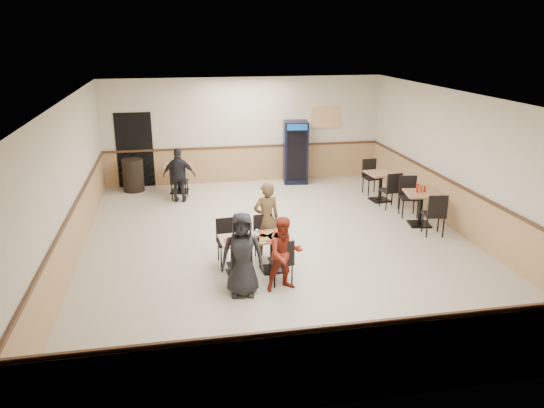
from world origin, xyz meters
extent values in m
plane|color=beige|center=(0.00, 0.00, 0.00)|extent=(10.00, 10.00, 0.00)
plane|color=silver|center=(0.00, 0.00, 3.00)|extent=(10.00, 10.00, 0.00)
plane|color=beige|center=(0.00, 5.00, 1.50)|extent=(8.00, 0.00, 8.00)
plane|color=beige|center=(0.00, -5.00, 1.50)|extent=(8.00, 0.00, 8.00)
plane|color=beige|center=(-4.00, 0.00, 1.50)|extent=(0.00, 10.00, 10.00)
plane|color=beige|center=(4.00, 0.00, 1.50)|extent=(0.00, 10.00, 10.00)
cube|color=tan|center=(0.00, 4.99, 0.50)|extent=(7.98, 0.03, 1.00)
cube|color=tan|center=(3.98, 0.00, 0.50)|extent=(0.03, 9.98, 1.00)
cube|color=#472B19|center=(0.00, 4.97, 1.03)|extent=(7.98, 0.04, 0.06)
cube|color=black|center=(-3.10, 4.98, 1.05)|extent=(1.00, 0.02, 2.10)
cube|color=orange|center=(2.40, 4.96, 1.80)|extent=(0.85, 0.02, 0.60)
cube|color=black|center=(-1.02, -1.26, 0.02)|extent=(0.44, 0.44, 0.04)
cylinder|color=black|center=(-1.02, -1.26, 0.35)|extent=(0.08, 0.08, 0.62)
cube|color=#B37D57|center=(-1.02, -1.26, 0.67)|extent=(0.69, 0.69, 0.04)
cube|color=black|center=(-0.38, -1.21, 0.02)|extent=(0.44, 0.44, 0.04)
cylinder|color=black|center=(-0.38, -1.21, 0.35)|extent=(0.08, 0.08, 0.62)
cube|color=#B37D57|center=(-0.38, -1.21, 0.67)|extent=(0.69, 0.69, 0.04)
imported|color=black|center=(-1.05, -2.04, 0.72)|extent=(0.76, 0.55, 1.44)
imported|color=maroon|center=(-0.32, -1.98, 0.65)|extent=(0.69, 0.58, 1.29)
imported|color=brown|center=(-0.35, -0.43, 0.73)|extent=(0.58, 0.43, 1.46)
imported|color=black|center=(-1.94, 3.33, 0.70)|extent=(0.87, 0.49, 1.41)
cube|color=red|center=(-1.05, -1.37, 0.69)|extent=(0.43, 0.33, 0.02)
cube|color=red|center=(-0.44, -1.10, 0.69)|extent=(0.43, 0.33, 0.02)
cube|color=red|center=(-0.37, -1.34, 0.69)|extent=(0.43, 0.33, 0.02)
cube|color=red|center=(-0.43, -1.28, 0.69)|extent=(0.43, 0.33, 0.02)
cylinder|color=silver|center=(-0.28, -1.29, 0.69)|extent=(0.21, 0.21, 0.01)
cube|color=#A4823F|center=(-0.28, -1.29, 0.70)|extent=(0.28, 0.23, 0.02)
cylinder|color=silver|center=(-1.10, -1.37, 0.69)|extent=(0.21, 0.21, 0.01)
cube|color=#A4823F|center=(-1.10, -1.37, 0.70)|extent=(0.28, 0.24, 0.02)
cylinder|color=silver|center=(-0.60, -1.41, 0.69)|extent=(0.21, 0.21, 0.01)
cube|color=#A4823F|center=(-0.60, -1.41, 0.70)|extent=(0.26, 0.19, 0.02)
cylinder|color=silver|center=(-0.44, -1.07, 0.69)|extent=(0.21, 0.21, 0.01)
cube|color=#A4823F|center=(-0.44, -1.07, 0.70)|extent=(0.28, 0.27, 0.02)
cylinder|color=silver|center=(-0.78, -1.40, 0.69)|extent=(0.21, 0.21, 0.01)
cube|color=#A4823F|center=(-0.78, -1.40, 0.70)|extent=(0.26, 0.20, 0.02)
cylinder|color=silver|center=(-1.05, -1.43, 0.69)|extent=(0.21, 0.21, 0.01)
cube|color=#A4823F|center=(-1.05, -1.43, 0.70)|extent=(0.28, 0.24, 0.02)
cylinder|color=silver|center=(-0.93, -1.20, 0.73)|extent=(0.07, 0.07, 0.09)
cylinder|color=silver|center=(-0.95, -1.51, 0.73)|extent=(0.07, 0.07, 0.09)
cylinder|color=silver|center=(-1.14, -1.50, 0.73)|extent=(0.07, 0.07, 0.09)
cylinder|color=#B5B8CA|center=(-0.66, -1.18, 0.74)|extent=(0.07, 0.07, 0.12)
ellipsoid|color=silver|center=(-0.68, -1.25, 0.73)|extent=(0.14, 0.14, 0.09)
cube|color=black|center=(3.36, 0.52, 0.02)|extent=(0.54, 0.54, 0.04)
cylinder|color=black|center=(3.36, 0.52, 0.39)|extent=(0.09, 0.09, 0.70)
cube|color=#B37D57|center=(3.36, 0.52, 0.75)|extent=(0.83, 0.83, 0.04)
cube|color=black|center=(3.16, 2.43, 0.02)|extent=(0.50, 0.50, 0.04)
cylinder|color=black|center=(3.16, 2.43, 0.38)|extent=(0.09, 0.09, 0.69)
cube|color=#B37D57|center=(3.16, 2.43, 0.74)|extent=(0.77, 0.77, 0.04)
cylinder|color=red|center=(3.26, 0.57, 0.87)|extent=(0.06, 0.06, 0.20)
cylinder|color=#B65D18|center=(3.35, 0.57, 0.85)|extent=(0.06, 0.06, 0.17)
cylinder|color=red|center=(3.44, 0.57, 0.84)|extent=(0.05, 0.05, 0.14)
cube|color=black|center=(-1.94, 4.20, 0.02)|extent=(0.54, 0.54, 0.04)
cylinder|color=black|center=(-1.94, 4.20, 0.39)|extent=(0.09, 0.09, 0.70)
cube|color=#B37D57|center=(-1.94, 4.20, 0.75)|extent=(0.84, 0.84, 0.04)
cube|color=black|center=(1.41, 4.60, 0.89)|extent=(0.76, 0.74, 1.79)
cube|color=black|center=(1.37, 4.26, 0.85)|extent=(0.54, 0.09, 1.41)
cube|color=#0D4393|center=(1.37, 4.26, 1.67)|extent=(0.56, 0.09, 0.17)
cylinder|color=black|center=(-3.17, 4.55, 0.45)|extent=(0.57, 0.57, 0.89)
camera|label=1|loc=(-2.07, -9.97, 4.18)|focal=35.00mm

